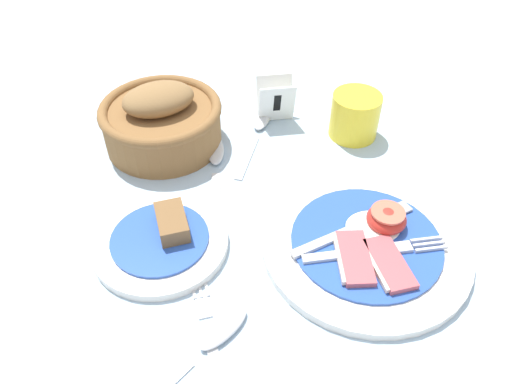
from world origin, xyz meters
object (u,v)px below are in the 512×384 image
Objects in this scene: bread_plate at (162,240)px; bread_basket at (162,120)px; teaspoon_by_saucer at (206,345)px; teaspoon_stray at (216,162)px; teaspoon_near_cup at (259,128)px; number_card at (276,100)px; breakfast_plate at (367,243)px; sugar_cup at (355,114)px; fork_on_cloth at (209,335)px.

bread_basket is (-0.00, 0.22, 0.03)m from bread_plate.
teaspoon_stray is at bearing 43.21° from teaspoon_by_saucer.
teaspoon_near_cup is (0.16, 0.02, -0.04)m from bread_basket.
teaspoon_near_cup is (0.10, 0.39, 0.00)m from teaspoon_by_saucer.
number_card reaches higher than bread_plate.
teaspoon_by_saucer and teaspoon_near_cup have the same top height.
teaspoon_near_cup is (-0.11, 0.27, -0.00)m from breakfast_plate.
bread_basket is at bearing 178.44° from sugar_cup.
bread_basket reaches higher than teaspoon_near_cup.
fork_on_cloth is (-0.13, -0.41, -0.04)m from number_card.
teaspoon_stray is at bearing 157.35° from teaspoon_near_cup.
teaspoon_by_saucer is at bearing -81.51° from bread_basket.
bread_basket is at bearing 136.58° from breakfast_plate.
bread_plate is 0.94× the size of teaspoon_near_cup.
sugar_cup is 0.42× the size of teaspoon_near_cup.
bread_plate reaches higher than fork_on_cloth.
fork_on_cloth is (-0.02, -0.30, -0.00)m from teaspoon_stray.
bread_plate is 0.91× the size of teaspoon_stray.
bread_plate is at bearing 167.30° from teaspoon_near_cup.
teaspoon_near_cup is at bearing 33.40° from teaspoon_by_saucer.
breakfast_plate reaches higher than teaspoon_stray.
bread_plate is at bearing 66.49° from teaspoon_by_saucer.
sugar_cup is (0.04, 0.24, 0.03)m from breakfast_plate.
number_card is (-0.12, 0.06, -0.00)m from sugar_cup.
fork_on_cloth is at bearing -80.59° from bread_basket.
fork_on_cloth is at bearing -109.64° from number_card.
number_card reaches higher than breakfast_plate.
teaspoon_stray is at bearing -166.30° from sugar_cup.
sugar_cup is at bearing -79.92° from teaspoon_near_cup.
breakfast_plate is 0.25m from sugar_cup.
sugar_cup is at bearing 34.71° from bread_plate.
bread_basket is 0.38m from teaspoon_by_saucer.
bread_basket is 2.60× the size of number_card.
breakfast_plate is 3.42× the size of sugar_cup.
teaspoon_by_saucer is at bearing 155.81° from fork_on_cloth.
breakfast_plate reaches higher than bread_plate.
breakfast_plate is at bearing -132.43° from teaspoon_stray.
teaspoon_near_cup is at bearing -139.21° from number_card.
bread_plate is at bearing 156.55° from teaspoon_stray.
number_card is at bearing 55.49° from bread_plate.
bread_basket is 0.19m from number_card.
breakfast_plate is at bearing -43.42° from bread_basket.
teaspoon_stray is (0.08, -0.06, -0.04)m from bread_basket.
teaspoon_stray is (-0.23, -0.06, -0.03)m from sugar_cup.
bread_plate is 2.40× the size of number_card.
bread_basket reaches higher than sugar_cup.
teaspoon_near_cup is 0.97× the size of teaspoon_stray.
bread_basket is 0.37m from fork_on_cloth.
teaspoon_by_saucer is (0.05, -0.15, -0.00)m from bread_plate.
fork_on_cloth is at bearing -152.58° from breakfast_plate.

